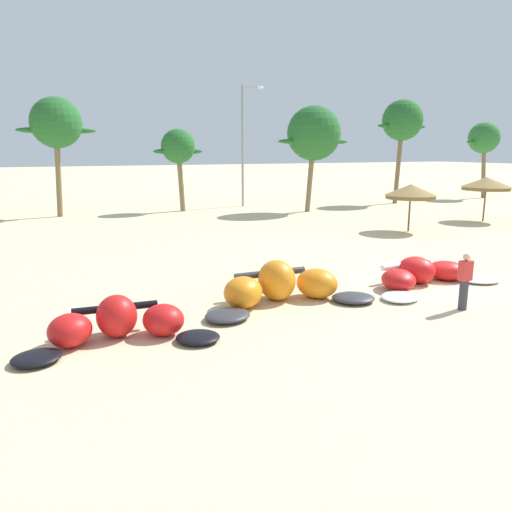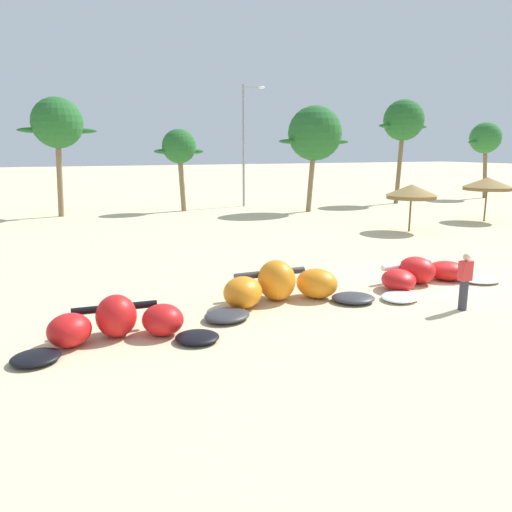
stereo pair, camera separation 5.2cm
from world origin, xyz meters
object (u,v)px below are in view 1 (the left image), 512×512
Objects in this scene: kite_far_left at (118,324)px; palm_left at (56,124)px; palm_center_left at (314,134)px; kite_left at (281,287)px; palm_center_right at (402,121)px; beach_umbrella_middle at (486,184)px; beach_umbrella_near_van at (411,191)px; person_near_kites at (465,281)px; palm_left_of_gap at (178,148)px; lamppost_west_center at (244,139)px; kite_left_of_center at (423,275)px; palm_right_of_gap at (484,139)px.

palm_left reaches higher than kite_far_left.
palm_left reaches higher than palm_center_left.
kite_left is (4.87, 1.02, 0.07)m from kite_far_left.
palm_center_right is at bearing 10.78° from palm_center_left.
kite_far_left is 0.61× the size of palm_left.
beach_umbrella_near_van is at bearing -171.01° from beach_umbrella_middle.
beach_umbrella_near_van is 14.03m from person_near_kites.
palm_left is 26.30m from palm_center_right.
beach_umbrella_near_van is 0.47× the size of palm_left_of_gap.
kite_far_left is 0.52× the size of lamppost_west_center.
person_near_kites reaches higher than kite_left_of_center.
beach_umbrella_middle is 17.64m from lamppost_west_center.
kite_left_of_center is (5.21, -0.25, -0.12)m from kite_left.
beach_umbrella_near_van is at bearing -58.05° from palm_left_of_gap.
beach_umbrella_middle is 19.68m from person_near_kites.
beach_umbrella_middle is 0.36× the size of palm_center_right.
kite_left_of_center is 11.58m from beach_umbrella_near_van.
lamppost_west_center is (-3.12, 5.17, -0.32)m from palm_center_left.
lamppost_west_center is at bearing 172.35° from palm_right_of_gap.
palm_left is (-9.52, 23.52, 5.70)m from kite_left_of_center.
kite_far_left is at bearing -149.19° from palm_right_of_gap.
kite_far_left is 4.97m from kite_left.
kite_left is at bearing -111.26° from lamppost_west_center.
palm_left_of_gap is 0.63× the size of lamppost_west_center.
palm_left is (-16.76, 14.69, 3.86)m from beach_umbrella_near_van.
beach_umbrella_near_van is (12.45, 8.58, 1.72)m from kite_left.
palm_left is at bearing 176.05° from palm_right_of_gap.
palm_right_of_gap is (26.48, 21.04, 5.01)m from kite_left_of_center.
kite_left is 0.66× the size of palm_center_right.
palm_left_of_gap is (-0.68, 25.47, 3.72)m from person_near_kites.
beach_umbrella_near_van is at bearing -147.61° from palm_right_of_gap.
palm_left_of_gap is 18.46m from palm_center_right.
lamppost_west_center is (14.13, 24.81, 4.78)m from kite_far_left.
palm_center_right is at bearing 51.62° from beach_umbrella_near_van.
lamppost_west_center is (-10.22, 14.10, 2.83)m from beach_umbrella_middle.
palm_center_left is 19.43m from palm_right_of_gap.
palm_center_left is at bearing 128.47° from beach_umbrella_middle.
lamppost_west_center is at bearing 60.34° from kite_far_left.
palm_center_left reaches higher than beach_umbrella_near_van.
palm_right_of_gap is at bearing 32.39° from beach_umbrella_near_van.
palm_center_right is (17.52, 23.18, 5.84)m from person_near_kites.
palm_left_of_gap is (-15.84, 13.02, 2.19)m from beach_umbrella_middle.
palm_right_of_gap reaches higher than palm_left_of_gap.
lamppost_west_center is at bearing 2.22° from palm_left.
kite_left is 38.21m from palm_right_of_gap.
palm_center_left reaches higher than palm_right_of_gap.
kite_left_of_center is 26.01m from palm_left.
kite_left_of_center is at bearing 70.43° from person_near_kites.
lamppost_west_center is at bearing 101.86° from beach_umbrella_near_van.
palm_center_left is (12.38, 18.63, 5.03)m from kite_left.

